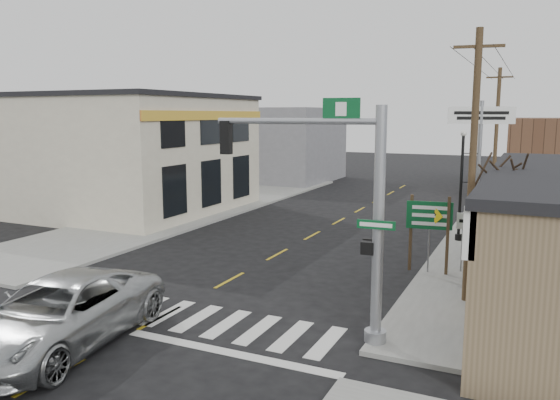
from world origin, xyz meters
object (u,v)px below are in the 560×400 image
at_px(suv, 59,313).
at_px(lamp_post, 463,177).
at_px(bare_tree, 499,163).
at_px(utility_pole_far, 496,139).
at_px(guide_sign, 429,223).
at_px(dance_center_sign, 480,134).
at_px(traffic_signal_pole, 350,198).
at_px(utility_pole_near, 472,165).
at_px(fire_hydrant, 490,274).

distance_m(suv, lamp_post, 18.02).
bearing_deg(bare_tree, utility_pole_far, 93.87).
bearing_deg(bare_tree, lamp_post, 103.63).
relative_size(guide_sign, dance_center_sign, 0.45).
distance_m(suv, guide_sign, 12.66).
height_order(traffic_signal_pole, utility_pole_near, utility_pole_near).
relative_size(suv, traffic_signal_pole, 1.02).
bearing_deg(lamp_post, traffic_signal_pole, -73.81).
bearing_deg(utility_pole_far, traffic_signal_pole, -92.92).
xyz_separation_m(guide_sign, utility_pole_near, (1.62, -2.57, 2.38)).
distance_m(fire_hydrant, dance_center_sign, 9.27).
bearing_deg(utility_pole_far, bare_tree, -83.64).
bearing_deg(utility_pole_far, suv, -106.65).
height_order(traffic_signal_pole, utility_pole_far, utility_pole_far).
xyz_separation_m(fire_hydrant, bare_tree, (0.12, -1.32, 3.88)).
bearing_deg(guide_sign, traffic_signal_pole, -104.59).
bearing_deg(suv, utility_pole_near, 33.25).
bearing_deg(lamp_post, fire_hydrant, -52.84).
relative_size(suv, bare_tree, 1.16).
bearing_deg(utility_pole_near, suv, -147.59).
xyz_separation_m(fire_hydrant, utility_pole_near, (-0.58, -1.96, 3.83)).
height_order(fire_hydrant, dance_center_sign, dance_center_sign).
distance_m(suv, bare_tree, 13.25).
bearing_deg(traffic_signal_pole, lamp_post, 81.01).
xyz_separation_m(suv, utility_pole_far, (8.61, 24.80, 3.56)).
bearing_deg(utility_pole_near, dance_center_sign, 86.02).
distance_m(lamp_post, dance_center_sign, 2.52).
distance_m(bare_tree, utility_pole_near, 0.95).
height_order(suv, traffic_signal_pole, traffic_signal_pole).
relative_size(guide_sign, fire_hydrant, 4.01).
xyz_separation_m(suv, guide_sign, (7.41, 10.21, 1.10)).
height_order(traffic_signal_pole, bare_tree, traffic_signal_pole).
xyz_separation_m(guide_sign, dance_center_sign, (0.94, 7.42, 3.00)).
xyz_separation_m(traffic_signal_pole, lamp_post, (1.26, 12.71, -0.74)).
height_order(suv, bare_tree, bare_tree).
height_order(traffic_signal_pole, dance_center_sign, dance_center_sign).
relative_size(traffic_signal_pole, utility_pole_near, 0.75).
xyz_separation_m(traffic_signal_pole, utility_pole_near, (2.45, 4.27, 0.56)).
bearing_deg(guide_sign, utility_pole_far, 77.61).
bearing_deg(dance_center_sign, traffic_signal_pole, -110.88).
xyz_separation_m(guide_sign, fire_hydrant, (2.20, -0.61, -1.45)).
distance_m(lamp_post, utility_pole_far, 8.86).
height_order(fire_hydrant, utility_pole_far, utility_pole_far).
height_order(traffic_signal_pole, guide_sign, traffic_signal_pole).
height_order(guide_sign, utility_pole_near, utility_pole_near).
bearing_deg(utility_pole_far, guide_sign, -92.21).
bearing_deg(dance_center_sign, lamp_post, -121.96).
relative_size(suv, utility_pole_far, 0.75).
bearing_deg(lamp_post, utility_pole_far, 106.76).
xyz_separation_m(traffic_signal_pole, utility_pole_far, (2.03, 21.43, 0.65)).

